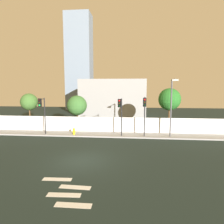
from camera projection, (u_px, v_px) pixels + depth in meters
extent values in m
plane|color=black|center=(83.00, 160.00, 15.40)|extent=(80.00, 80.00, 0.00)
cube|color=gray|center=(100.00, 134.00, 23.49)|extent=(36.00, 2.40, 0.15)
cube|color=white|center=(101.00, 124.00, 24.64)|extent=(36.00, 0.18, 1.80)
cube|color=silver|center=(73.00, 205.00, 9.58)|extent=(1.80, 0.45, 0.01)
cube|color=silver|center=(64.00, 195.00, 10.50)|extent=(1.82, 0.52, 0.01)
cube|color=silver|center=(75.00, 187.00, 11.30)|extent=(1.81, 0.50, 0.01)
cube|color=silver|center=(57.00, 179.00, 12.27)|extent=(1.82, 0.52, 0.01)
cylinder|color=black|center=(122.00, 117.00, 22.32)|extent=(0.12, 0.12, 4.21)
cylinder|color=black|center=(121.00, 100.00, 21.69)|extent=(0.26, 0.80, 0.08)
cube|color=black|center=(120.00, 103.00, 21.36)|extent=(0.38, 0.27, 0.90)
sphere|color=red|center=(119.00, 101.00, 21.21)|extent=(0.18, 0.18, 0.18)
sphere|color=#33260A|center=(119.00, 103.00, 21.25)|extent=(0.18, 0.18, 0.18)
sphere|color=black|center=(119.00, 106.00, 21.28)|extent=(0.18, 0.18, 0.18)
cylinder|color=black|center=(45.00, 116.00, 23.18)|extent=(0.12, 0.12, 4.23)
cylinder|color=black|center=(42.00, 99.00, 22.41)|extent=(0.12, 1.05, 0.08)
cube|color=black|center=(40.00, 103.00, 21.94)|extent=(0.35, 0.21, 0.90)
sphere|color=black|center=(39.00, 100.00, 21.78)|extent=(0.18, 0.18, 0.18)
sphere|color=#33260A|center=(39.00, 103.00, 21.82)|extent=(0.18, 0.18, 0.18)
sphere|color=#19F24C|center=(39.00, 105.00, 21.86)|extent=(0.18, 0.18, 0.18)
cylinder|color=black|center=(145.00, 117.00, 22.07)|extent=(0.12, 0.12, 4.39)
cylinder|color=black|center=(145.00, 98.00, 21.04)|extent=(0.20, 1.57, 0.08)
cube|color=black|center=(145.00, 102.00, 20.32)|extent=(0.35, 0.23, 0.90)
sphere|color=red|center=(145.00, 100.00, 20.17)|extent=(0.18, 0.18, 0.18)
sphere|color=#33260A|center=(145.00, 102.00, 20.20)|extent=(0.18, 0.18, 0.18)
sphere|color=black|center=(145.00, 105.00, 20.24)|extent=(0.18, 0.18, 0.18)
cylinder|color=#4C4C51|center=(171.00, 108.00, 21.87)|extent=(0.16, 0.16, 6.31)
cylinder|color=#4C4C51|center=(174.00, 79.00, 20.66)|extent=(0.12, 1.66, 0.10)
cube|color=beige|center=(175.00, 80.00, 19.85)|extent=(0.60, 0.25, 0.16)
cylinder|color=gold|center=(74.00, 132.00, 23.07)|extent=(0.24, 0.24, 0.60)
sphere|color=gold|center=(74.00, 129.00, 23.03)|extent=(0.26, 0.26, 0.26)
cylinder|color=gold|center=(73.00, 132.00, 23.08)|extent=(0.10, 0.09, 0.09)
cylinder|color=gold|center=(75.00, 132.00, 23.05)|extent=(0.10, 0.09, 0.09)
cylinder|color=brown|center=(30.00, 118.00, 26.87)|extent=(0.17, 0.17, 3.03)
sphere|color=#3B652A|center=(29.00, 102.00, 26.60)|extent=(2.25, 2.25, 2.25)
cylinder|color=brown|center=(77.00, 120.00, 26.28)|extent=(0.16, 0.16, 2.52)
sphere|color=#35652C|center=(77.00, 105.00, 26.03)|extent=(2.60, 2.60, 2.60)
cylinder|color=brown|center=(169.00, 119.00, 25.09)|extent=(0.18, 0.18, 3.35)
sphere|color=#236523|center=(170.00, 99.00, 24.78)|extent=(2.76, 2.76, 2.76)
cube|color=gray|center=(113.00, 98.00, 38.13)|extent=(12.18, 6.00, 7.03)
cube|color=slate|center=(79.00, 63.00, 49.88)|extent=(6.15, 5.00, 23.30)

